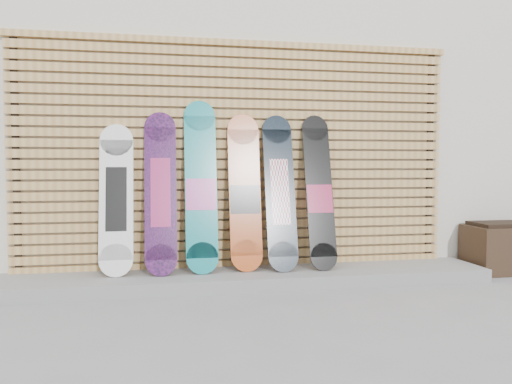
% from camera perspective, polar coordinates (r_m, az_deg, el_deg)
% --- Properties ---
extents(ground, '(80.00, 80.00, 0.00)m').
position_cam_1_polar(ground, '(4.06, 2.30, -12.63)').
color(ground, gray).
rests_on(ground, ground).
extents(building, '(12.00, 5.00, 3.60)m').
position_cam_1_polar(building, '(7.47, 0.07, 8.43)').
color(building, beige).
rests_on(building, ground).
extents(concrete_step, '(4.60, 0.70, 0.12)m').
position_cam_1_polar(concrete_step, '(4.66, -1.41, -9.80)').
color(concrete_step, gray).
rests_on(concrete_step, ground).
extents(slat_wall, '(4.26, 0.08, 2.29)m').
position_cam_1_polar(slat_wall, '(4.84, -1.98, 4.36)').
color(slat_wall, tan).
rests_on(slat_wall, ground).
extents(snowboard_0, '(0.30, 0.31, 1.36)m').
position_cam_1_polar(snowboard_0, '(4.63, -15.68, -0.79)').
color(snowboard_0, white).
rests_on(snowboard_0, concrete_step).
extents(snowboard_1, '(0.29, 0.35, 1.47)m').
position_cam_1_polar(snowboard_1, '(4.59, -10.85, -0.04)').
color(snowboard_1, black).
rests_on(snowboard_1, concrete_step).
extents(snowboard_2, '(0.29, 0.33, 1.59)m').
position_cam_1_polar(snowboard_2, '(4.60, -6.31, 0.57)').
color(snowboard_2, '#0D7D83').
rests_on(snowboard_2, concrete_step).
extents(snowboard_3, '(0.30, 0.30, 1.47)m').
position_cam_1_polar(snowboard_3, '(4.67, -1.29, -0.09)').
color(snowboard_3, '#BF4514').
rests_on(snowboard_3, concrete_step).
extents(snowboard_4, '(0.28, 0.38, 1.46)m').
position_cam_1_polar(snowboard_4, '(4.70, 2.75, 0.02)').
color(snowboard_4, black).
rests_on(snowboard_4, concrete_step).
extents(snowboard_5, '(0.26, 0.39, 1.47)m').
position_cam_1_polar(snowboard_5, '(4.80, 7.24, -0.02)').
color(snowboard_5, black).
rests_on(snowboard_5, concrete_step).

